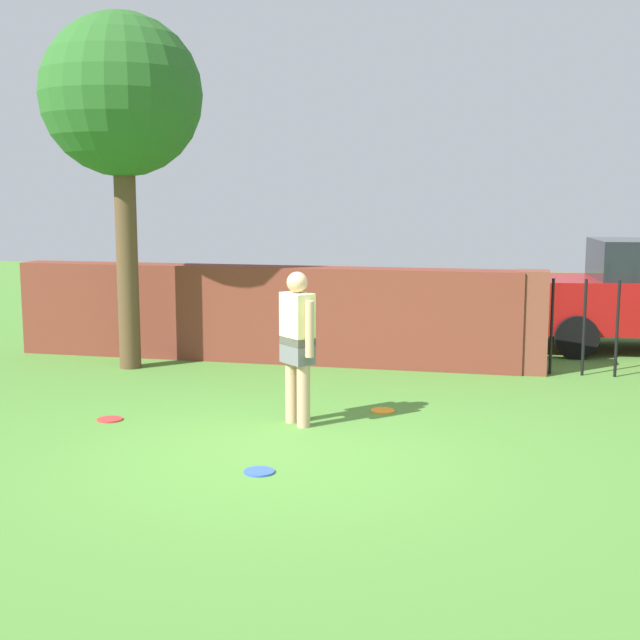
% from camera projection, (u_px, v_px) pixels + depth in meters
% --- Properties ---
extents(ground_plane, '(40.00, 40.00, 0.00)m').
position_uv_depth(ground_plane, '(280.00, 455.00, 7.92)').
color(ground_plane, '#4C8433').
extents(brick_wall, '(7.43, 0.50, 1.39)m').
position_uv_depth(brick_wall, '(261.00, 314.00, 12.29)').
color(brick_wall, brown).
rests_on(brick_wall, ground).
extents(tree, '(2.17, 2.17, 4.81)m').
position_uv_depth(tree, '(122.00, 99.00, 11.35)').
color(tree, brown).
rests_on(tree, ground).
extents(person, '(0.42, 0.40, 1.62)m').
position_uv_depth(person, '(297.00, 341.00, 8.82)').
color(person, tan).
rests_on(person, ground).
extents(fence_gate, '(3.07, 0.44, 1.40)m').
position_uv_depth(fence_gate, '(634.00, 326.00, 11.14)').
color(fence_gate, brown).
rests_on(fence_gate, ground).
extents(frisbee_orange, '(0.27, 0.27, 0.02)m').
position_uv_depth(frisbee_orange, '(383.00, 411.00, 9.48)').
color(frisbee_orange, orange).
rests_on(frisbee_orange, ground).
extents(frisbee_blue, '(0.27, 0.27, 0.02)m').
position_uv_depth(frisbee_blue, '(259.00, 472.00, 7.40)').
color(frisbee_blue, blue).
rests_on(frisbee_blue, ground).
extents(frisbee_red, '(0.27, 0.27, 0.02)m').
position_uv_depth(frisbee_red, '(110.00, 419.00, 9.12)').
color(frisbee_red, red).
rests_on(frisbee_red, ground).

